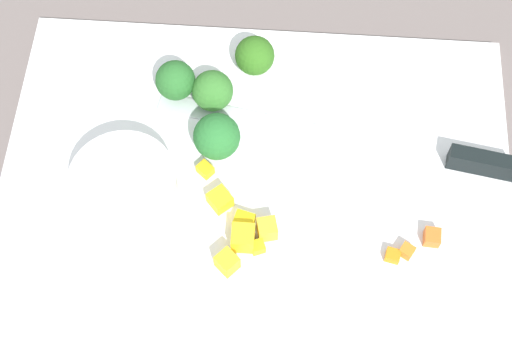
{
  "coord_description": "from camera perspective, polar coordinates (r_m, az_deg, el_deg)",
  "views": [
    {
      "loc": [
        -0.02,
        0.32,
        0.65
      ],
      "look_at": [
        0.0,
        0.0,
        0.02
      ],
      "focal_mm": 54.38,
      "sensor_mm": 36.0,
      "label": 1
    }
  ],
  "objects": [
    {
      "name": "pepper_dice_3",
      "position": [
        0.68,
        0.13,
        -5.64
      ],
      "size": [
        0.01,
        0.01,
        0.01
      ],
      "primitive_type": "cube",
      "rotation": [
        0.0,
        0.0,
        1.96
      ],
      "color": "yellow",
      "rests_on": "cutting_board"
    },
    {
      "name": "pepper_dice_6",
      "position": [
        0.68,
        0.83,
        -4.32
      ],
      "size": [
        0.02,
        0.02,
        0.02
      ],
      "primitive_type": "cube",
      "rotation": [
        0.0,
        0.0,
        0.23
      ],
      "color": "yellow",
      "rests_on": "cutting_board"
    },
    {
      "name": "carrot_dice_2",
      "position": [
        0.7,
        12.82,
        -4.8
      ],
      "size": [
        0.01,
        0.02,
        0.01
      ],
      "primitive_type": "cube",
      "rotation": [
        0.0,
        0.0,
        1.5
      ],
      "color": "orange",
      "rests_on": "cutting_board"
    },
    {
      "name": "carrot_dice_0",
      "position": [
        0.69,
        11.03,
        -5.84
      ],
      "size": [
        0.02,
        0.02,
        0.01
      ],
      "primitive_type": "cube",
      "rotation": [
        0.0,
        0.0,
        2.59
      ],
      "color": "orange",
      "rests_on": "cutting_board"
    },
    {
      "name": "pepper_dice_1",
      "position": [
        0.7,
        -2.66,
        -2.16
      ],
      "size": [
        0.03,
        0.03,
        0.02
      ],
      "primitive_type": "cube",
      "rotation": [
        0.0,
        0.0,
        0.72
      ],
      "color": "yellow",
      "rests_on": "cutting_board"
    },
    {
      "name": "pepper_dice_2",
      "position": [
        0.68,
        -0.96,
        -4.98
      ],
      "size": [
        0.02,
        0.02,
        0.02
      ],
      "primitive_type": "cube",
      "rotation": [
        0.0,
        0.0,
        0.0
      ],
      "color": "yellow",
      "rests_on": "cutting_board"
    },
    {
      "name": "ground_plane",
      "position": [
        0.72,
        -0.0,
        -0.79
      ],
      "size": [
        4.0,
        4.0,
        0.0
      ],
      "primitive_type": "plane",
      "color": "#6B5F5D"
    },
    {
      "name": "prep_bowl",
      "position": [
        0.7,
        -9.66,
        -1.18
      ],
      "size": [
        0.09,
        0.09,
        0.04
      ],
      "primitive_type": "cylinder",
      "color": "white",
      "rests_on": "cutting_board"
    },
    {
      "name": "pepper_dice_5",
      "position": [
        0.71,
        -3.75,
        0.05
      ],
      "size": [
        0.02,
        0.02,
        0.01
      ],
      "primitive_type": "cube",
      "rotation": [
        0.0,
        0.0,
        2.44
      ],
      "color": "yellow",
      "rests_on": "cutting_board"
    },
    {
      "name": "carrot_dice_1",
      "position": [
        0.69,
        10.02,
        -6.18
      ],
      "size": [
        0.01,
        0.01,
        0.01
      ],
      "primitive_type": "cube",
      "rotation": [
        0.0,
        0.0,
        1.36
      ],
      "color": "orange",
      "rests_on": "cutting_board"
    },
    {
      "name": "pepper_dice_0",
      "position": [
        0.67,
        -2.13,
        -6.76
      ],
      "size": [
        0.02,
        0.02,
        0.02
      ],
      "primitive_type": "cube",
      "rotation": [
        0.0,
        0.0,
        0.82
      ],
      "color": "yellow",
      "rests_on": "cutting_board"
    },
    {
      "name": "pepper_dice_4",
      "position": [
        0.69,
        -0.89,
        -3.77
      ],
      "size": [
        0.02,
        0.02,
        0.01
      ],
      "primitive_type": "cube",
      "rotation": [
        0.0,
        0.0,
        2.88
      ],
      "color": "yellow",
      "rests_on": "cutting_board"
    },
    {
      "name": "cutting_board",
      "position": [
        0.72,
        -0.0,
        -0.58
      ],
      "size": [
        0.47,
        0.33,
        0.01
      ],
      "primitive_type": "cube",
      "color": "white",
      "rests_on": "ground_plane"
    },
    {
      "name": "broccoli_floret_2",
      "position": [
        0.7,
        -2.9,
        2.48
      ],
      "size": [
        0.04,
        0.04,
        0.05
      ],
      "color": "#8DBC55",
      "rests_on": "cutting_board"
    },
    {
      "name": "broccoli_floret_1",
      "position": [
        0.74,
        -3.21,
        5.86
      ],
      "size": [
        0.04,
        0.04,
        0.04
      ],
      "color": "#92B96B",
      "rests_on": "cutting_board"
    },
    {
      "name": "chef_knife",
      "position": [
        0.73,
        10.63,
        1.65
      ],
      "size": [
        0.34,
        0.07,
        0.02
      ],
      "rotation": [
        0.0,
        0.0,
        6.12
      ],
      "color": "silver",
      "rests_on": "cutting_board"
    },
    {
      "name": "broccoli_floret_3",
      "position": [
        0.76,
        -0.1,
        8.43
      ],
      "size": [
        0.04,
        0.04,
        0.04
      ],
      "color": "#8BB657",
      "rests_on": "cutting_board"
    },
    {
      "name": "broccoli_floret_0",
      "position": [
        0.74,
        -5.94,
        6.58
      ],
      "size": [
        0.04,
        0.04,
        0.04
      ],
      "color": "#81BF69",
      "rests_on": "cutting_board"
    }
  ]
}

